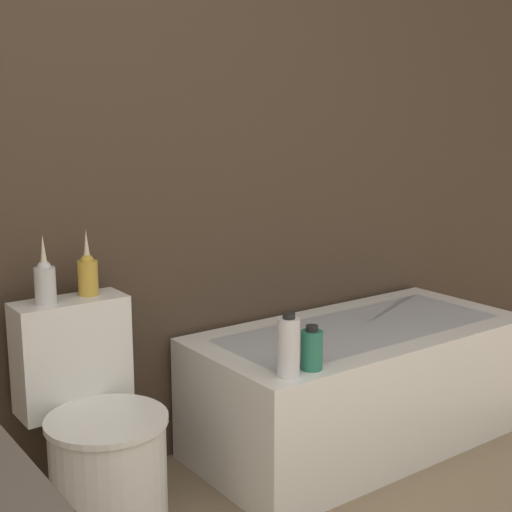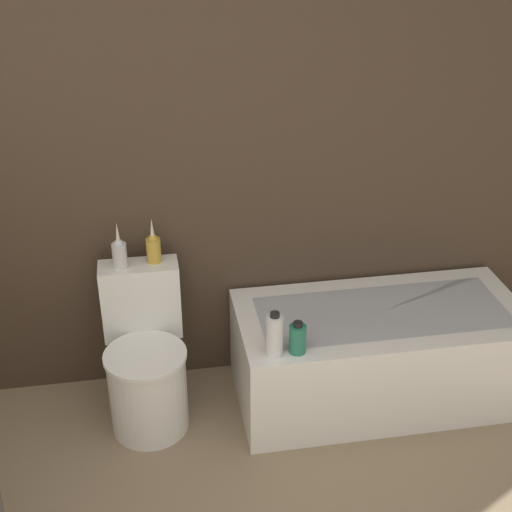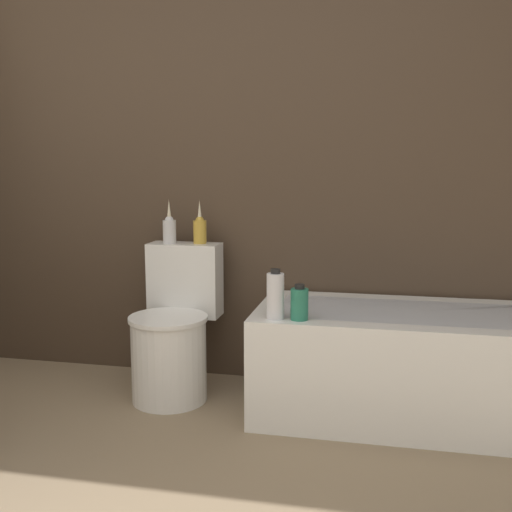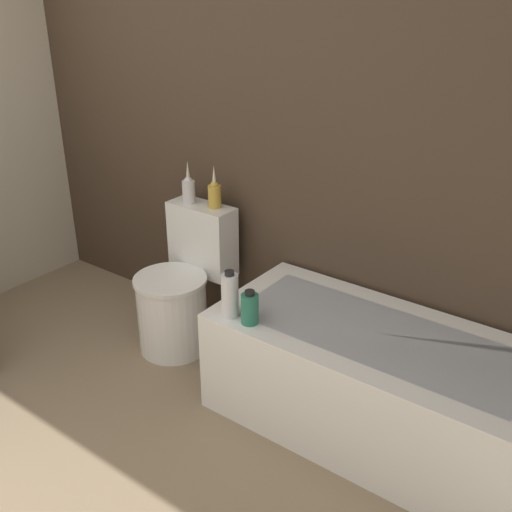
{
  "view_description": "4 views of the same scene",
  "coord_description": "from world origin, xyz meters",
  "px_view_note": "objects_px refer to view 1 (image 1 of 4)",
  "views": [
    {
      "loc": [
        -1.18,
        -0.28,
        1.35
      ],
      "look_at": [
        0.16,
        1.57,
        0.89
      ],
      "focal_mm": 50.0,
      "sensor_mm": 36.0,
      "label": 1
    },
    {
      "loc": [
        -0.29,
        -1.03,
        2.37
      ],
      "look_at": [
        0.15,
        1.52,
        0.97
      ],
      "focal_mm": 50.0,
      "sensor_mm": 36.0,
      "label": 2
    },
    {
      "loc": [
        0.66,
        -1.0,
        1.16
      ],
      "look_at": [
        0.14,
        1.47,
        0.77
      ],
      "focal_mm": 42.0,
      "sensor_mm": 36.0,
      "label": 3
    },
    {
      "loc": [
        1.65,
        -0.27,
        1.84
      ],
      "look_at": [
        0.33,
        1.51,
        0.8
      ],
      "focal_mm": 42.0,
      "sensor_mm": 36.0,
      "label": 4
    }
  ],
  "objects_px": {
    "vase_gold": "(45,280)",
    "shampoo_bottle_tall": "(289,346)",
    "shampoo_bottle_short": "(312,349)",
    "bathtub": "(360,384)",
    "vase_silver": "(88,273)",
    "toilet": "(98,442)"
  },
  "relations": [
    {
      "from": "vase_gold",
      "to": "shampoo_bottle_tall",
      "type": "bearing_deg",
      "value": -35.47
    },
    {
      "from": "vase_gold",
      "to": "shampoo_bottle_short",
      "type": "bearing_deg",
      "value": -31.29
    },
    {
      "from": "bathtub",
      "to": "vase_silver",
      "type": "distance_m",
      "value": 1.23
    },
    {
      "from": "shampoo_bottle_tall",
      "to": "shampoo_bottle_short",
      "type": "xyz_separation_m",
      "value": [
        0.1,
        0.0,
        -0.03
      ]
    },
    {
      "from": "toilet",
      "to": "shampoo_bottle_tall",
      "type": "bearing_deg",
      "value": -25.99
    },
    {
      "from": "toilet",
      "to": "shampoo_bottle_short",
      "type": "relative_size",
      "value": 4.83
    },
    {
      "from": "vase_gold",
      "to": "shampoo_bottle_tall",
      "type": "relative_size",
      "value": 1.04
    },
    {
      "from": "toilet",
      "to": "vase_silver",
      "type": "distance_m",
      "value": 0.56
    },
    {
      "from": "vase_silver",
      "to": "shampoo_bottle_tall",
      "type": "bearing_deg",
      "value": -44.87
    },
    {
      "from": "shampoo_bottle_tall",
      "to": "toilet",
      "type": "bearing_deg",
      "value": 154.01
    },
    {
      "from": "vase_silver",
      "to": "shampoo_bottle_tall",
      "type": "xyz_separation_m",
      "value": [
        0.48,
        -0.48,
        -0.23
      ]
    },
    {
      "from": "shampoo_bottle_tall",
      "to": "shampoo_bottle_short",
      "type": "distance_m",
      "value": 0.11
    },
    {
      "from": "shampoo_bottle_tall",
      "to": "bathtub",
      "type": "bearing_deg",
      "value": 23.34
    },
    {
      "from": "shampoo_bottle_tall",
      "to": "shampoo_bottle_short",
      "type": "bearing_deg",
      "value": 2.34
    },
    {
      "from": "shampoo_bottle_tall",
      "to": "shampoo_bottle_short",
      "type": "relative_size",
      "value": 1.41
    },
    {
      "from": "toilet",
      "to": "shampoo_bottle_tall",
      "type": "xyz_separation_m",
      "value": [
        0.56,
        -0.27,
        0.29
      ]
    },
    {
      "from": "bathtub",
      "to": "toilet",
      "type": "relative_size",
      "value": 1.88
    },
    {
      "from": "shampoo_bottle_tall",
      "to": "vase_silver",
      "type": "bearing_deg",
      "value": 135.13
    },
    {
      "from": "toilet",
      "to": "vase_gold",
      "type": "bearing_deg",
      "value": 113.24
    },
    {
      "from": "bathtub",
      "to": "shampoo_bottle_tall",
      "type": "relative_size",
      "value": 6.44
    },
    {
      "from": "bathtub",
      "to": "shampoo_bottle_short",
      "type": "distance_m",
      "value": 0.62
    },
    {
      "from": "toilet",
      "to": "vase_gold",
      "type": "height_order",
      "value": "vase_gold"
    }
  ]
}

